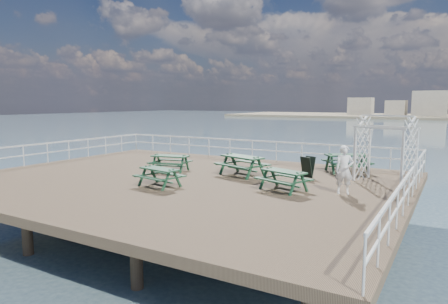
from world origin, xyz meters
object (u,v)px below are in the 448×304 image
at_px(picnic_table_a, 170,160).
at_px(picnic_table_d, 159,173).
at_px(picnic_table_c, 347,159).
at_px(picnic_table_e, 283,176).
at_px(trellis_arbor, 385,153).
at_px(person, 344,170).
at_px(picnic_table_b, 242,161).

relative_size(picnic_table_a, picnic_table_d, 1.08).
distance_m(picnic_table_c, picnic_table_d, 8.83).
xyz_separation_m(picnic_table_a, picnic_table_c, (7.27, 3.95, 0.06)).
bearing_deg(picnic_table_e, trellis_arbor, 67.40).
xyz_separation_m(picnic_table_a, person, (8.26, -0.66, 0.32)).
height_order(picnic_table_e, trellis_arbor, trellis_arbor).
bearing_deg(picnic_table_b, trellis_arbor, 31.81).
xyz_separation_m(picnic_table_b, person, (4.79, -1.37, 0.24)).
xyz_separation_m(picnic_table_c, person, (0.99, -4.61, 0.26)).
relative_size(picnic_table_d, picnic_table_e, 0.89).
bearing_deg(picnic_table_c, picnic_table_a, 172.76).
bearing_deg(picnic_table_c, person, -113.68).
height_order(picnic_table_a, trellis_arbor, trellis_arbor).
bearing_deg(picnic_table_a, picnic_table_c, 16.09).
distance_m(picnic_table_e, person, 2.16).
relative_size(picnic_table_c, person, 1.44).
distance_m(picnic_table_d, person, 6.87).
relative_size(picnic_table_e, person, 1.20).
height_order(picnic_table_b, trellis_arbor, trellis_arbor).
bearing_deg(person, trellis_arbor, 50.28).
height_order(picnic_table_a, picnic_table_e, picnic_table_a).
relative_size(picnic_table_a, picnic_table_e, 0.96).
relative_size(picnic_table_d, person, 1.07).
bearing_deg(person, picnic_table_e, 173.35).
height_order(picnic_table_d, picnic_table_e, picnic_table_e).
bearing_deg(person, picnic_table_b, 142.31).
bearing_deg(picnic_table_e, picnic_table_b, 163.72).
distance_m(picnic_table_b, trellis_arbor, 5.91).
xyz_separation_m(picnic_table_b, picnic_table_d, (-1.67, -3.68, -0.11)).
height_order(picnic_table_c, trellis_arbor, trellis_arbor).
bearing_deg(picnic_table_c, picnic_table_b, -175.35).
bearing_deg(picnic_table_d, person, 29.62).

